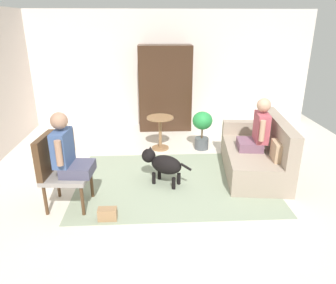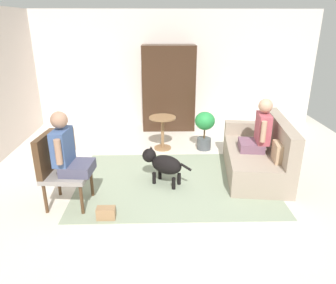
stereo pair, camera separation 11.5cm
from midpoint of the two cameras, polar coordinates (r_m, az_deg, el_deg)
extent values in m
plane|color=beige|center=(4.88, 2.15, -7.59)|extent=(7.42, 7.42, 0.00)
cube|color=silver|center=(7.50, 0.79, 13.09)|extent=(6.76, 0.12, 2.60)
cube|color=gray|center=(4.93, 1.93, -7.22)|extent=(2.98, 2.14, 0.01)
cube|color=gray|center=(5.30, 16.10, -3.47)|extent=(1.08, 1.74, 0.42)
cube|color=gray|center=(5.21, 20.42, 1.02)|extent=(0.38, 1.66, 0.49)
cube|color=gray|center=(5.86, 15.24, 2.42)|extent=(0.90, 0.29, 0.23)
cube|color=tan|center=(4.84, 19.92, -1.74)|extent=(0.14, 0.33, 0.28)
cylinder|color=#4C331E|center=(4.58, -13.00, -7.22)|extent=(0.04, 0.04, 0.42)
cylinder|color=#4C331E|center=(4.21, -14.66, -10.08)|extent=(0.04, 0.04, 0.42)
cylinder|color=#4C331E|center=(4.73, -18.59, -6.86)|extent=(0.04, 0.04, 0.42)
cylinder|color=#4C331E|center=(4.37, -20.70, -9.57)|extent=(0.04, 0.04, 0.42)
cube|color=gray|center=(4.36, -17.08, -5.64)|extent=(0.62, 0.60, 0.06)
cube|color=#4C331E|center=(4.33, -20.56, -2.02)|extent=(0.13, 0.56, 0.52)
cube|color=#744F63|center=(5.18, 15.47, -0.61)|extent=(0.42, 0.46, 0.14)
cube|color=#B24C59|center=(5.11, 17.52, 2.44)|extent=(0.23, 0.43, 0.46)
sphere|color=tan|center=(5.01, 17.96, 6.28)|extent=(0.21, 0.21, 0.21)
cylinder|color=tan|center=(4.86, 17.63, 1.80)|extent=(0.08, 0.08, 0.32)
cylinder|color=tan|center=(5.32, 16.62, 3.53)|extent=(0.08, 0.08, 0.32)
cube|color=#49485F|center=(4.27, -15.37, -4.54)|extent=(0.42, 0.42, 0.14)
cube|color=#3F598C|center=(4.21, -17.90, -0.77)|extent=(0.21, 0.40, 0.45)
sphere|color=#A57A60|center=(4.10, -18.45, 3.83)|extent=(0.21, 0.21, 0.21)
cylinder|color=#A57A60|center=(4.39, -16.40, 0.61)|extent=(0.08, 0.08, 0.32)
cylinder|color=#A57A60|center=(3.98, -18.55, -1.72)|extent=(0.08, 0.08, 0.32)
cylinder|color=olive|center=(5.97, -0.46, 4.46)|extent=(0.51, 0.51, 0.02)
cylinder|color=olive|center=(6.07, -0.45, 1.53)|extent=(0.06, 0.06, 0.62)
cylinder|color=olive|center=(6.17, -0.44, -1.06)|extent=(0.33, 0.33, 0.03)
ellipsoid|color=black|center=(4.72, 0.43, -4.16)|extent=(0.57, 0.50, 0.28)
sphere|color=black|center=(4.83, -2.76, -2.46)|extent=(0.21, 0.21, 0.21)
cone|color=black|center=(4.75, -3.13, -1.49)|extent=(0.06, 0.06, 0.06)
cone|color=black|center=(4.83, -2.43, -1.08)|extent=(0.06, 0.06, 0.06)
cylinder|color=black|center=(4.57, 3.99, -4.57)|extent=(0.17, 0.13, 0.10)
cylinder|color=black|center=(4.84, -1.85, -6.58)|extent=(0.06, 0.06, 0.18)
cylinder|color=black|center=(4.97, -0.82, -5.81)|extent=(0.06, 0.06, 0.18)
cylinder|color=black|center=(4.69, 1.75, -7.56)|extent=(0.06, 0.06, 0.18)
cylinder|color=black|center=(4.82, 2.71, -6.73)|extent=(0.06, 0.06, 0.18)
cylinder|color=#4C5156|center=(6.16, 7.08, -0.30)|extent=(0.27, 0.27, 0.22)
cylinder|color=brown|center=(6.09, 7.17, 1.56)|extent=(0.03, 0.03, 0.20)
ellipsoid|color=#278B40|center=(6.01, 7.28, 3.83)|extent=(0.38, 0.38, 0.34)
cube|color=#382316|center=(7.16, 0.58, 9.76)|extent=(1.16, 0.56, 1.88)
cube|color=#99724C|center=(4.11, -10.39, -12.61)|extent=(0.24, 0.12, 0.16)
camera|label=1|loc=(0.06, -89.25, 0.29)|focal=33.52mm
camera|label=2|loc=(0.06, 90.75, -0.29)|focal=33.52mm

